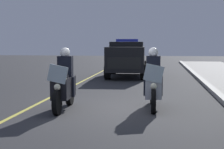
# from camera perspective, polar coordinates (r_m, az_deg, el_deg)

# --- Properties ---
(ground_plane) EXTENTS (80.00, 80.00, 0.00)m
(ground_plane) POSITION_cam_1_polar(r_m,az_deg,el_deg) (9.85, -0.60, -5.63)
(ground_plane) COLOR #333335
(lane_stripe_center) EXTENTS (48.00, 0.12, 0.01)m
(lane_stripe_center) POSITION_cam_1_polar(r_m,az_deg,el_deg) (10.40, -12.98, -5.16)
(lane_stripe_center) COLOR #E0D14C
(lane_stripe_center) RESTS_ON ground
(police_motorcycle_lead_left) EXTENTS (2.14, 0.58, 1.72)m
(police_motorcycle_lead_left) POSITION_cam_1_polar(r_m,az_deg,el_deg) (9.75, -7.85, -1.63)
(police_motorcycle_lead_left) COLOR black
(police_motorcycle_lead_left) RESTS_ON ground
(police_motorcycle_lead_right) EXTENTS (2.14, 0.58, 1.72)m
(police_motorcycle_lead_right) POSITION_cam_1_polar(r_m,az_deg,el_deg) (9.93, 6.72, -1.49)
(police_motorcycle_lead_right) COLOR black
(police_motorcycle_lead_right) RESTS_ON ground
(police_suv) EXTENTS (4.97, 2.21, 2.05)m
(police_suv) POSITION_cam_1_polar(r_m,az_deg,el_deg) (19.11, 2.45, 2.84)
(police_suv) COLOR black
(police_suv) RESTS_ON ground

